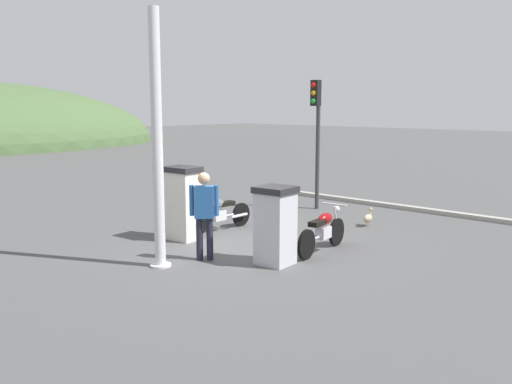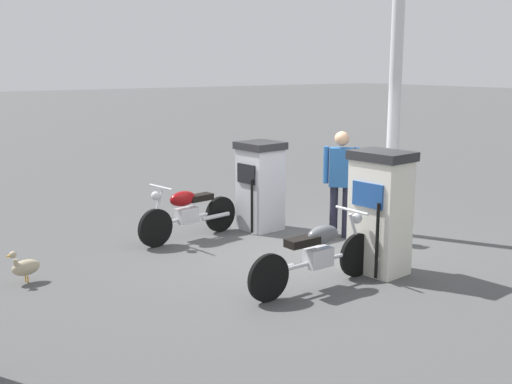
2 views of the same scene
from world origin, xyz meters
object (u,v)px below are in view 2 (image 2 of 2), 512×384
object	(u,v)px
attendant_person	(341,177)
motorcycle_near_pump	(188,212)
fuel_pump_near	(260,185)
fuel_pump_far	(380,212)
motorcycle_far_pump	(317,252)
wandering_duck	(25,267)
canopy_support_pole	(395,95)

from	to	relation	value
attendant_person	motorcycle_near_pump	bearing A→B (deg)	-31.63
motorcycle_near_pump	attendant_person	distance (m)	2.51
fuel_pump_near	fuel_pump_far	distance (m)	2.77
motorcycle_near_pump	motorcycle_far_pump	world-z (taller)	motorcycle_near_pump
fuel_pump_near	attendant_person	bearing A→B (deg)	123.27
fuel_pump_near	motorcycle_near_pump	bearing A→B (deg)	-5.38
fuel_pump_far	motorcycle_far_pump	distance (m)	1.14
attendant_person	fuel_pump_far	bearing A→B (deg)	64.79
fuel_pump_far	wandering_duck	xyz separation A→B (m)	(4.04, -2.26, -0.62)
fuel_pump_near	attendant_person	distance (m)	1.41
attendant_person	canopy_support_pole	world-z (taller)	canopy_support_pole
fuel_pump_far	attendant_person	xyz separation A→B (m)	(-0.76, -1.61, 0.16)
fuel_pump_near	canopy_support_pole	distance (m)	2.64
fuel_pump_near	attendant_person	world-z (taller)	attendant_person
fuel_pump_far	wandering_duck	world-z (taller)	fuel_pump_far
fuel_pump_far	canopy_support_pole	bearing A→B (deg)	-140.43
fuel_pump_near	motorcycle_near_pump	world-z (taller)	fuel_pump_near
motorcycle_near_pump	wandering_duck	size ratio (longest dim) A/B	4.18
fuel_pump_near	motorcycle_far_pump	world-z (taller)	fuel_pump_near
wandering_duck	attendant_person	bearing A→B (deg)	172.27
motorcycle_far_pump	fuel_pump_far	bearing A→B (deg)	179.80
motorcycle_far_pump	canopy_support_pole	distance (m)	3.49
motorcycle_far_pump	wandering_duck	size ratio (longest dim) A/B	4.59
motorcycle_far_pump	canopy_support_pole	bearing A→B (deg)	-153.71
fuel_pump_far	wandering_duck	distance (m)	4.67
motorcycle_near_pump	canopy_support_pole	world-z (taller)	canopy_support_pole
fuel_pump_near	attendant_person	size ratio (longest dim) A/B	0.87
wandering_duck	canopy_support_pole	xyz separation A→B (m)	(-5.64, 0.94, 2.05)
attendant_person	wandering_duck	bearing A→B (deg)	-7.73
attendant_person	canopy_support_pole	xyz separation A→B (m)	(-0.85, 0.29, 1.27)
fuel_pump_far	wandering_duck	bearing A→B (deg)	-29.29
fuel_pump_near	canopy_support_pole	size ratio (longest dim) A/B	0.32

